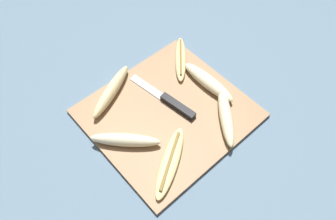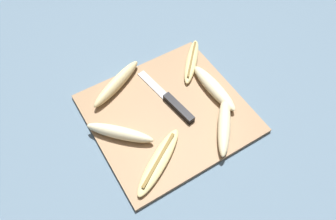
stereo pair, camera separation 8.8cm
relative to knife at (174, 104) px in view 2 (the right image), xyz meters
name	(u,v)px [view 2 (the right image)]	position (x,y,z in m)	size (l,w,h in m)	color
ground_plane	(168,114)	(-0.03, -0.01, -0.02)	(4.00, 4.00, 0.00)	slate
cutting_board	(168,113)	(-0.03, -0.01, -0.01)	(0.40, 0.38, 0.01)	#997551
knife	(174,104)	(0.00, 0.00, 0.00)	(0.05, 0.23, 0.02)	black
banana_bright_far	(120,133)	(-0.17, -0.01, 0.01)	(0.15, 0.15, 0.04)	beige
banana_spotted_left	(192,61)	(0.13, 0.10, 0.00)	(0.14, 0.15, 0.02)	#DBC684
banana_cream_curved	(224,125)	(0.07, -0.13, 0.01)	(0.14, 0.16, 0.03)	beige
banana_golden_short	(159,161)	(-0.12, -0.13, 0.00)	(0.19, 0.14, 0.02)	#EDD689
banana_mellow_near	(117,83)	(-0.10, 0.14, 0.01)	(0.19, 0.11, 0.04)	beige
banana_pale_long	(214,88)	(0.12, -0.02, 0.01)	(0.04, 0.18, 0.03)	beige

